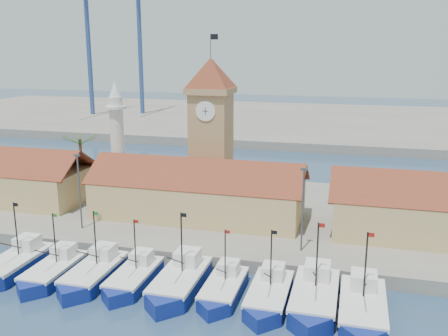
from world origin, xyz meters
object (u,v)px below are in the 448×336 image
(boat_4, at_px, (179,283))
(boat_0, at_px, (14,265))
(minaret, at_px, (117,136))
(clock_tower, at_px, (211,128))

(boat_4, bearing_deg, boat_0, -178.33)
(boat_4, distance_m, minaret, 32.59)
(boat_0, xyz_separation_m, clock_tower, (14.17, 23.76, 11.17))
(boat_0, distance_m, clock_tower, 29.83)
(boat_0, xyz_separation_m, boat_4, (17.75, 0.52, 0.03))
(boat_4, xyz_separation_m, minaret, (-18.58, 25.25, 8.90))
(clock_tower, relative_size, minaret, 1.39)
(boat_0, relative_size, minaret, 0.62)
(clock_tower, bearing_deg, boat_0, -120.81)
(boat_4, bearing_deg, clock_tower, 98.75)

